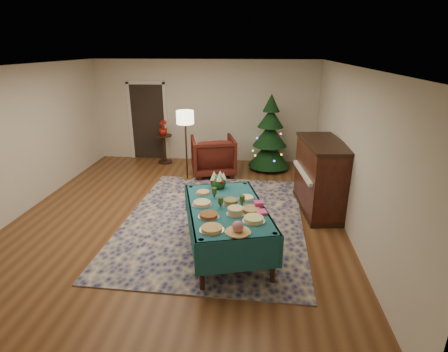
# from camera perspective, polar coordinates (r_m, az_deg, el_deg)

# --- Properties ---
(room_shell) EXTENTS (7.00, 7.00, 7.00)m
(room_shell) POSITION_cam_1_polar(r_m,az_deg,el_deg) (6.24, -7.76, 4.86)
(room_shell) COLOR #593319
(room_shell) RESTS_ON ground
(doorway) EXTENTS (1.08, 0.04, 2.16)m
(doorway) POSITION_cam_1_polar(r_m,az_deg,el_deg) (9.99, -12.29, 8.94)
(doorway) COLOR black
(doorway) RESTS_ON ground
(rug) EXTENTS (3.31, 4.29, 0.02)m
(rug) POSITION_cam_1_polar(r_m,az_deg,el_deg) (6.47, -1.67, -7.15)
(rug) COLOR #14174D
(rug) RESTS_ON ground
(buffet_table) EXTENTS (1.60, 2.17, 0.76)m
(buffet_table) POSITION_cam_1_polar(r_m,az_deg,el_deg) (5.29, 0.46, -6.51)
(buffet_table) COLOR black
(buffet_table) RESTS_ON ground
(platter_0) EXTENTS (0.33, 0.33, 0.05)m
(platter_0) POSITION_cam_1_polar(r_m,az_deg,el_deg) (4.59, -2.01, -8.59)
(platter_0) COLOR silver
(platter_0) RESTS_ON buffet_table
(platter_1) EXTENTS (0.34, 0.34, 0.16)m
(platter_1) POSITION_cam_1_polar(r_m,az_deg,el_deg) (4.51, 2.28, -8.52)
(platter_1) COLOR silver
(platter_1) RESTS_ON buffet_table
(platter_2) EXTENTS (0.32, 0.32, 0.06)m
(platter_2) POSITION_cam_1_polar(r_m,az_deg,el_deg) (4.82, 4.86, -7.06)
(platter_2) COLOR silver
(platter_2) RESTS_ON buffet_table
(platter_3) EXTENTS (0.30, 0.30, 0.05)m
(platter_3) POSITION_cam_1_polar(r_m,az_deg,el_deg) (4.93, -2.51, -6.43)
(platter_3) COLOR silver
(platter_3) RESTS_ON buffet_table
(platter_4) EXTENTS (0.27, 0.27, 0.10)m
(platter_4) POSITION_cam_1_polar(r_m,az_deg,el_deg) (4.98, 1.88, -5.77)
(platter_4) COLOR silver
(platter_4) RESTS_ON buffet_table
(platter_5) EXTENTS (0.30, 0.30, 0.04)m
(platter_5) POSITION_cam_1_polar(r_m,az_deg,el_deg) (5.12, 4.40, -5.45)
(platter_5) COLOR silver
(platter_5) RESTS_ON buffet_table
(platter_6) EXTENTS (0.31, 0.31, 0.05)m
(platter_6) POSITION_cam_1_polar(r_m,az_deg,el_deg) (5.29, -3.62, -4.48)
(platter_6) COLOR silver
(platter_6) RESTS_ON buffet_table
(platter_7) EXTENTS (0.25, 0.25, 0.07)m
(platter_7) POSITION_cam_1_polar(r_m,az_deg,el_deg) (5.31, 1.12, -4.23)
(platter_7) COLOR silver
(platter_7) RESTS_ON buffet_table
(platter_8) EXTENTS (0.26, 0.26, 0.04)m
(platter_8) POSITION_cam_1_polar(r_m,az_deg,el_deg) (5.48, 3.67, -3.60)
(platter_8) COLOR silver
(platter_8) RESTS_ON buffet_table
(platter_9) EXTENTS (0.24, 0.24, 0.04)m
(platter_9) POSITION_cam_1_polar(r_m,az_deg,el_deg) (5.68, -3.44, -2.71)
(platter_9) COLOR silver
(platter_9) RESTS_ON buffet_table
(goblet_0) EXTENTS (0.08, 0.08, 0.18)m
(goblet_0) POSITION_cam_1_polar(r_m,az_deg,el_deg) (5.47, -1.61, -2.76)
(goblet_0) COLOR #2D471E
(goblet_0) RESTS_ON buffet_table
(goblet_1) EXTENTS (0.08, 0.08, 0.18)m
(goblet_1) POSITION_cam_1_polar(r_m,az_deg,el_deg) (5.20, 2.98, -4.06)
(goblet_1) COLOR #2D471E
(goblet_1) RESTS_ON buffet_table
(goblet_2) EXTENTS (0.08, 0.08, 0.18)m
(goblet_2) POSITION_cam_1_polar(r_m,az_deg,el_deg) (5.14, -0.56, -4.35)
(goblet_2) COLOR #2D471E
(goblet_2) RESTS_ON buffet_table
(napkin_stack) EXTENTS (0.19, 0.19, 0.04)m
(napkin_stack) POSITION_cam_1_polar(r_m,az_deg,el_deg) (5.04, 6.07, -5.92)
(napkin_stack) COLOR #F84587
(napkin_stack) RESTS_ON buffet_table
(gift_box) EXTENTS (0.15, 0.15, 0.10)m
(gift_box) POSITION_cam_1_polar(r_m,az_deg,el_deg) (5.20, 5.64, -4.69)
(gift_box) COLOR #CF397E
(gift_box) RESTS_ON buffet_table
(centerpiece) EXTENTS (0.27, 0.27, 0.31)m
(centerpiece) POSITION_cam_1_polar(r_m,az_deg,el_deg) (5.86, -0.97, -0.74)
(centerpiece) COLOR #1E4C1E
(centerpiece) RESTS_ON buffet_table
(armchair) EXTENTS (1.22, 1.17, 1.04)m
(armchair) POSITION_cam_1_polar(r_m,az_deg,el_deg) (8.60, -1.81, 3.63)
(armchair) COLOR #48160F
(armchair) RESTS_ON ground
(floor_lamp) EXTENTS (0.40, 0.40, 1.64)m
(floor_lamp) POSITION_cam_1_polar(r_m,az_deg,el_deg) (8.11, -6.35, 8.81)
(floor_lamp) COLOR #A57F3F
(floor_lamp) RESTS_ON ground
(side_table) EXTENTS (0.43, 0.43, 0.78)m
(side_table) POSITION_cam_1_polar(r_m,az_deg,el_deg) (9.65, -9.70, 4.32)
(side_table) COLOR black
(side_table) RESTS_ON ground
(potted_plant) EXTENTS (0.22, 0.39, 0.22)m
(potted_plant) POSITION_cam_1_polar(r_m,az_deg,el_deg) (9.52, -9.88, 7.26)
(potted_plant) COLOR #A7160B
(potted_plant) RESTS_ON side_table
(christmas_tree) EXTENTS (1.38, 1.38, 1.93)m
(christmas_tree) POSITION_cam_1_polar(r_m,az_deg,el_deg) (8.96, 7.50, 6.43)
(christmas_tree) COLOR black
(christmas_tree) RESTS_ON ground
(piano) EXTENTS (0.90, 1.65, 1.37)m
(piano) POSITION_cam_1_polar(r_m,az_deg,el_deg) (6.88, 15.52, -0.20)
(piano) COLOR black
(piano) RESTS_ON ground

